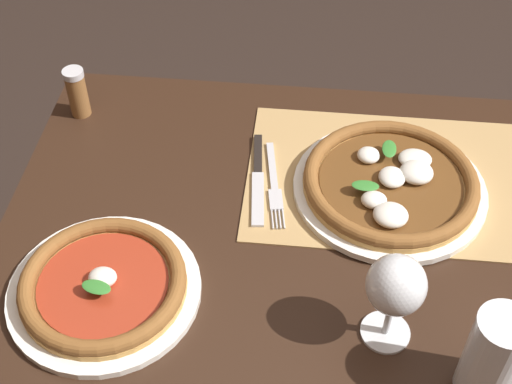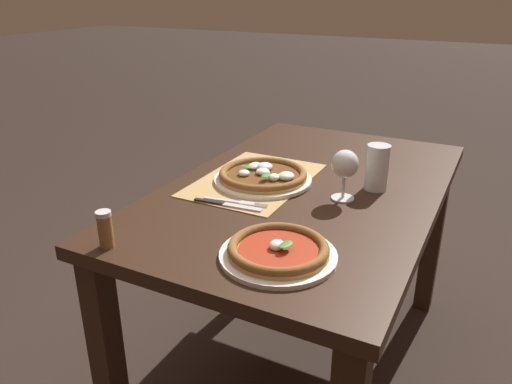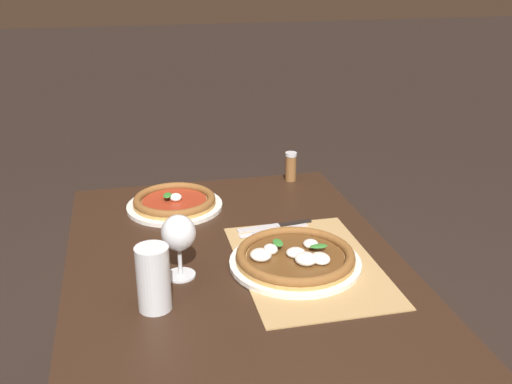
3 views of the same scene
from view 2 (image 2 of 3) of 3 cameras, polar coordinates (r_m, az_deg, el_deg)
name	(u,v)px [view 2 (image 2 of 3)]	position (r m, az deg, el deg)	size (l,w,h in m)	color
ground_plane	(299,365)	(2.02, 4.91, -19.07)	(24.00, 24.00, 0.00)	black
dining_table	(305,216)	(1.67, 5.63, -2.69)	(1.32, 0.82, 0.74)	black
paper_placemat	(255,180)	(1.65, -0.13, 1.41)	(0.48, 0.33, 0.00)	#A88451
pizza_near	(263,176)	(1.63, 0.82, 1.89)	(0.32, 0.32, 0.05)	silver
pizza_far	(278,251)	(1.19, 2.55, -6.73)	(0.28, 0.28, 0.04)	silver
wine_glass	(345,166)	(1.50, 10.12, 2.93)	(0.08, 0.08, 0.16)	silver
pint_glass	(377,168)	(1.60, 13.67, 2.65)	(0.07, 0.07, 0.15)	silver
fork	(236,202)	(1.48, -2.33, -1.14)	(0.05, 0.20, 0.00)	#B7B7BC
knife	(228,205)	(1.46, -3.25, -1.47)	(0.04, 0.22, 0.01)	black
pepper_shaker	(105,229)	(1.28, -16.85, -4.09)	(0.04, 0.04, 0.10)	brown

